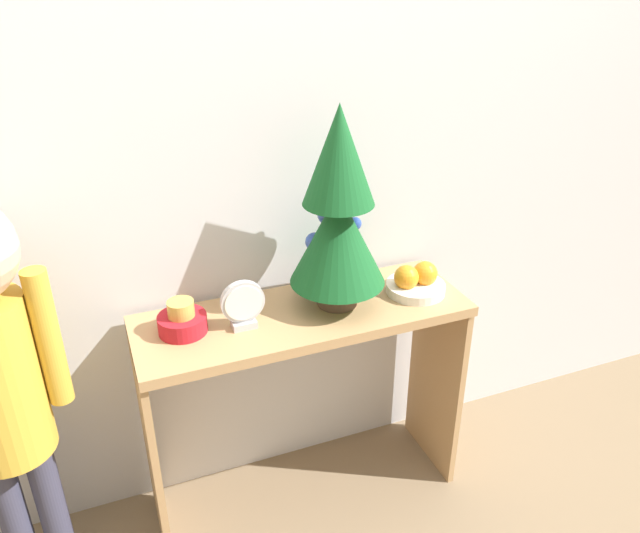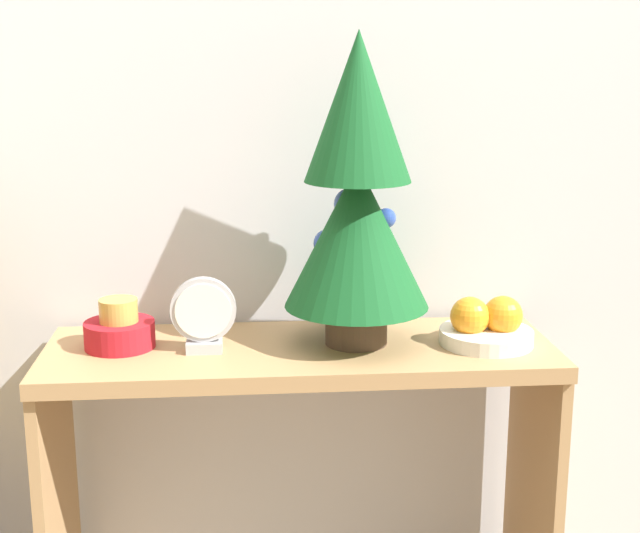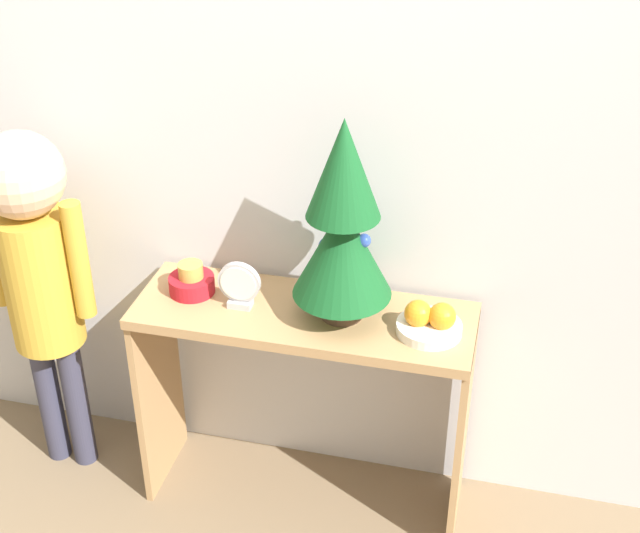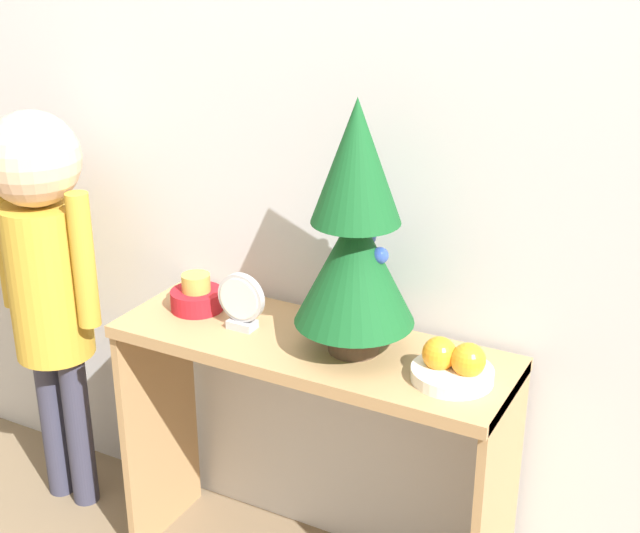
{
  "view_description": "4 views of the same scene",
  "coord_description": "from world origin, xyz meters",
  "px_view_note": "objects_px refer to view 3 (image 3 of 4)",
  "views": [
    {
      "loc": [
        -0.51,
        -1.24,
        1.58
      ],
      "look_at": [
        0.05,
        0.17,
        0.81
      ],
      "focal_mm": 35.0,
      "sensor_mm": 36.0,
      "label": 1
    },
    {
      "loc": [
        -0.1,
        -1.4,
        1.2
      ],
      "look_at": [
        0.03,
        0.13,
        0.84
      ],
      "focal_mm": 50.0,
      "sensor_mm": 36.0,
      "label": 2
    },
    {
      "loc": [
        0.52,
        -1.79,
        2.04
      ],
      "look_at": [
        0.05,
        0.13,
        0.85
      ],
      "focal_mm": 50.0,
      "sensor_mm": 36.0,
      "label": 3
    },
    {
      "loc": [
        0.87,
        -1.43,
        1.61
      ],
      "look_at": [
        0.03,
        0.14,
        0.88
      ],
      "focal_mm": 50.0,
      "sensor_mm": 36.0,
      "label": 4
    }
  ],
  "objects_px": {
    "mini_tree": "(343,225)",
    "singing_bowl": "(192,282)",
    "fruit_bowl": "(430,322)",
    "child_figure": "(36,259)",
    "desk_clock": "(239,286)"
  },
  "relations": [
    {
      "from": "mini_tree",
      "to": "singing_bowl",
      "type": "distance_m",
      "value": 0.5
    },
    {
      "from": "fruit_bowl",
      "to": "child_figure",
      "type": "xyz_separation_m",
      "value": [
        -1.13,
        -0.0,
        0.04
      ]
    },
    {
      "from": "fruit_bowl",
      "to": "desk_clock",
      "type": "height_order",
      "value": "desk_clock"
    },
    {
      "from": "desk_clock",
      "to": "child_figure",
      "type": "relative_size",
      "value": 0.12
    },
    {
      "from": "fruit_bowl",
      "to": "desk_clock",
      "type": "distance_m",
      "value": 0.52
    },
    {
      "from": "mini_tree",
      "to": "desk_clock",
      "type": "height_order",
      "value": "mini_tree"
    },
    {
      "from": "child_figure",
      "to": "desk_clock",
      "type": "bearing_deg",
      "value": 0.17
    },
    {
      "from": "singing_bowl",
      "to": "child_figure",
      "type": "xyz_separation_m",
      "value": [
        -0.45,
        -0.04,
        0.03
      ]
    },
    {
      "from": "mini_tree",
      "to": "desk_clock",
      "type": "relative_size",
      "value": 4.12
    },
    {
      "from": "mini_tree",
      "to": "child_figure",
      "type": "distance_m",
      "value": 0.91
    },
    {
      "from": "fruit_bowl",
      "to": "desk_clock",
      "type": "bearing_deg",
      "value": -179.72
    },
    {
      "from": "mini_tree",
      "to": "fruit_bowl",
      "type": "distance_m",
      "value": 0.34
    },
    {
      "from": "singing_bowl",
      "to": "child_figure",
      "type": "distance_m",
      "value": 0.46
    },
    {
      "from": "mini_tree",
      "to": "desk_clock",
      "type": "distance_m",
      "value": 0.35
    },
    {
      "from": "fruit_bowl",
      "to": "child_figure",
      "type": "bearing_deg",
      "value": -179.78
    }
  ]
}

